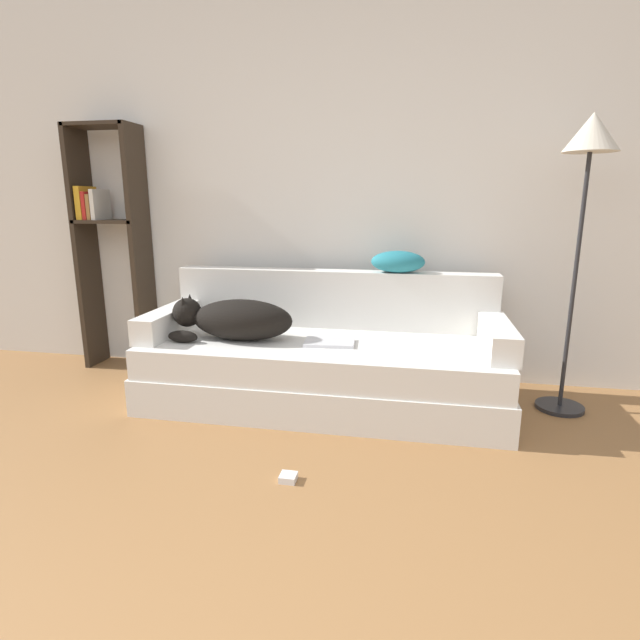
# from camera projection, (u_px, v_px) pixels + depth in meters

# --- Properties ---
(wall_back) EXTENTS (6.98, 0.06, 2.70)m
(wall_back) POSITION_uv_depth(u_px,v_px,m) (317.00, 181.00, 3.40)
(wall_back) COLOR silver
(wall_back) RESTS_ON ground_plane
(couch) EXTENTS (2.14, 0.86, 0.40)m
(couch) POSITION_uv_depth(u_px,v_px,m) (323.00, 372.00, 3.04)
(couch) COLOR silver
(couch) RESTS_ON ground_plane
(couch_backrest) EXTENTS (2.10, 0.15, 0.38)m
(couch_backrest) POSITION_uv_depth(u_px,v_px,m) (333.00, 299.00, 3.30)
(couch_backrest) COLOR silver
(couch_backrest) RESTS_ON couch
(couch_arm_left) EXTENTS (0.15, 0.67, 0.15)m
(couch_arm_left) POSITION_uv_depth(u_px,v_px,m) (169.00, 321.00, 3.16)
(couch_arm_left) COLOR silver
(couch_arm_left) RESTS_ON couch
(couch_arm_right) EXTENTS (0.15, 0.67, 0.15)m
(couch_arm_right) POSITION_uv_depth(u_px,v_px,m) (497.00, 337.00, 2.79)
(couch_arm_right) COLOR silver
(couch_arm_right) RESTS_ON couch
(dog) EXTENTS (0.75, 0.31, 0.26)m
(dog) POSITION_uv_depth(u_px,v_px,m) (235.00, 319.00, 3.00)
(dog) COLOR black
(dog) RESTS_ON couch
(laptop) EXTENTS (0.31, 0.22, 0.02)m
(laptop) POSITION_uv_depth(u_px,v_px,m) (329.00, 342.00, 2.93)
(laptop) COLOR silver
(laptop) RESTS_ON couch
(throw_pillow) EXTENTS (0.34, 0.20, 0.14)m
(throw_pillow) POSITION_uv_depth(u_px,v_px,m) (398.00, 262.00, 3.14)
(throw_pillow) COLOR teal
(throw_pillow) RESTS_ON couch_backrest
(bookshelf) EXTENTS (0.48, 0.26, 1.73)m
(bookshelf) POSITION_uv_depth(u_px,v_px,m) (110.00, 235.00, 3.58)
(bookshelf) COLOR #2D2319
(bookshelf) RESTS_ON ground_plane
(floor_lamp) EXTENTS (0.29, 0.29, 1.67)m
(floor_lamp) POSITION_uv_depth(u_px,v_px,m) (588.00, 168.00, 2.67)
(floor_lamp) COLOR #232326
(floor_lamp) RESTS_ON ground_plane
(power_adapter) EXTENTS (0.07, 0.07, 0.03)m
(power_adapter) POSITION_uv_depth(u_px,v_px,m) (288.00, 478.00, 2.22)
(power_adapter) COLOR silver
(power_adapter) RESTS_ON ground_plane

